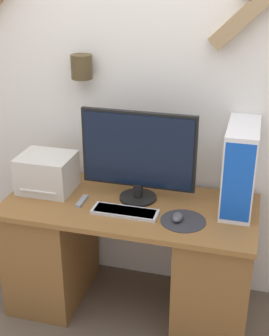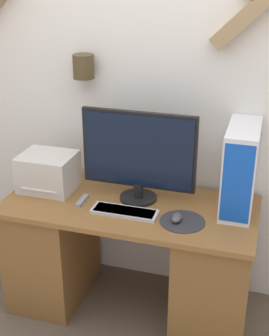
{
  "view_description": "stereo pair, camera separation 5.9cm",
  "coord_description": "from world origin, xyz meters",
  "px_view_note": "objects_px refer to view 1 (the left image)",
  "views": [
    {
      "loc": [
        0.63,
        -1.9,
        1.97
      ],
      "look_at": [
        0.03,
        0.32,
        0.94
      ],
      "focal_mm": 50.0,
      "sensor_mm": 36.0,
      "label": 1
    },
    {
      "loc": [
        0.69,
        -1.88,
        1.97
      ],
      "look_at": [
        0.03,
        0.32,
        0.94
      ],
      "focal_mm": 50.0,
      "sensor_mm": 36.0,
      "label": 2
    }
  ],
  "objects_px": {
    "monitor": "(138,154)",
    "mouse": "(177,217)",
    "keyboard": "(125,212)",
    "printer": "(47,173)",
    "computer_tower": "(240,167)",
    "remote_control": "(82,201)"
  },
  "relations": [
    {
      "from": "keyboard",
      "to": "printer",
      "type": "bearing_deg",
      "value": 163.25
    },
    {
      "from": "computer_tower",
      "to": "remote_control",
      "type": "xyz_separation_m",
      "value": [
        -0.84,
        -0.18,
        -0.23
      ]
    },
    {
      "from": "monitor",
      "to": "printer",
      "type": "relative_size",
      "value": 2.06
    },
    {
      "from": "monitor",
      "to": "remote_control",
      "type": "height_order",
      "value": "monitor"
    },
    {
      "from": "keyboard",
      "to": "computer_tower",
      "type": "relative_size",
      "value": 0.76
    },
    {
      "from": "keyboard",
      "to": "printer",
      "type": "relative_size",
      "value": 1.16
    },
    {
      "from": "monitor",
      "to": "computer_tower",
      "type": "relative_size",
      "value": 1.36
    },
    {
      "from": "monitor",
      "to": "printer",
      "type": "xyz_separation_m",
      "value": [
        -0.55,
        -0.03,
        -0.17
      ]
    },
    {
      "from": "mouse",
      "to": "remote_control",
      "type": "bearing_deg",
      "value": 173.51
    },
    {
      "from": "computer_tower",
      "to": "keyboard",
      "type": "bearing_deg",
      "value": -157.52
    },
    {
      "from": "keyboard",
      "to": "printer",
      "type": "distance_m",
      "value": 0.55
    },
    {
      "from": "keyboard",
      "to": "remote_control",
      "type": "xyz_separation_m",
      "value": [
        -0.27,
        0.06,
        -0.0
      ]
    },
    {
      "from": "monitor",
      "to": "mouse",
      "type": "distance_m",
      "value": 0.41
    },
    {
      "from": "mouse",
      "to": "printer",
      "type": "relative_size",
      "value": 0.29
    },
    {
      "from": "printer",
      "to": "monitor",
      "type": "bearing_deg",
      "value": 2.7
    },
    {
      "from": "keyboard",
      "to": "mouse",
      "type": "relative_size",
      "value": 4.01
    },
    {
      "from": "keyboard",
      "to": "computer_tower",
      "type": "distance_m",
      "value": 0.66
    },
    {
      "from": "keyboard",
      "to": "computer_tower",
      "type": "xyz_separation_m",
      "value": [
        0.57,
        0.24,
        0.23
      ]
    },
    {
      "from": "monitor",
      "to": "computer_tower",
      "type": "xyz_separation_m",
      "value": [
        0.55,
        0.05,
        -0.04
      ]
    },
    {
      "from": "computer_tower",
      "to": "printer",
      "type": "relative_size",
      "value": 1.51
    },
    {
      "from": "monitor",
      "to": "keyboard",
      "type": "height_order",
      "value": "monitor"
    },
    {
      "from": "monitor",
      "to": "mouse",
      "type": "height_order",
      "value": "monitor"
    }
  ]
}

